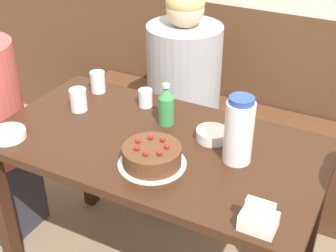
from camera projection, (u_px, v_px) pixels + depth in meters
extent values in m
cube|color=brown|center=(242.00, 92.00, 2.77)|extent=(4.80, 0.04, 1.02)
cube|color=#56331E|center=(226.00, 149.00, 2.74)|extent=(1.85, 0.38, 0.48)
cube|color=#381E11|center=(157.00, 145.00, 1.85)|extent=(1.31, 0.70, 0.03)
cube|color=#381E11|center=(5.00, 216.00, 2.06)|extent=(0.06, 0.06, 0.73)
cube|color=#381E11|center=(86.00, 149.00, 2.51)|extent=(0.06, 0.06, 0.73)
cube|color=#381E11|center=(312.00, 220.00, 2.04)|extent=(0.06, 0.06, 0.73)
cylinder|color=white|center=(152.00, 164.00, 1.70)|extent=(0.25, 0.25, 0.01)
cylinder|color=#56331E|center=(152.00, 155.00, 1.68)|extent=(0.22, 0.22, 0.07)
sphere|color=red|center=(167.00, 146.00, 1.66)|extent=(0.02, 0.02, 0.02)
sphere|color=red|center=(163.00, 139.00, 1.70)|extent=(0.02, 0.02, 0.02)
sphere|color=red|center=(151.00, 137.00, 1.71)|extent=(0.02, 0.02, 0.02)
sphere|color=red|center=(139.00, 141.00, 1.69)|extent=(0.02, 0.02, 0.02)
sphere|color=red|center=(137.00, 148.00, 1.65)|extent=(0.02, 0.02, 0.02)
sphere|color=red|center=(146.00, 153.00, 1.62)|extent=(0.02, 0.02, 0.02)
sphere|color=red|center=(160.00, 153.00, 1.62)|extent=(0.02, 0.02, 0.02)
cylinder|color=white|center=(239.00, 132.00, 1.67)|extent=(0.11, 0.11, 0.24)
cylinder|color=#28479E|center=(242.00, 100.00, 1.60)|extent=(0.09, 0.09, 0.02)
cylinder|color=#388E4C|center=(166.00, 111.00, 1.93)|extent=(0.07, 0.07, 0.12)
cone|color=#388E4C|center=(166.00, 93.00, 1.88)|extent=(0.07, 0.07, 0.05)
cylinder|color=silver|center=(166.00, 86.00, 1.87)|extent=(0.03, 0.03, 0.01)
cube|color=white|center=(258.00, 221.00, 1.41)|extent=(0.11, 0.08, 0.05)
cube|color=white|center=(260.00, 208.00, 1.38)|extent=(0.09, 0.03, 0.05)
cylinder|color=white|center=(8.00, 134.00, 1.85)|extent=(0.14, 0.14, 0.03)
cylinder|color=white|center=(212.00, 135.00, 1.84)|extent=(0.13, 0.13, 0.04)
cylinder|color=silver|center=(145.00, 98.00, 2.07)|extent=(0.06, 0.06, 0.08)
cylinder|color=silver|center=(98.00, 82.00, 2.18)|extent=(0.07, 0.07, 0.10)
cylinder|color=silver|center=(78.00, 100.00, 2.03)|extent=(0.07, 0.07, 0.10)
cube|color=#33333D|center=(182.00, 162.00, 2.65)|extent=(0.30, 0.34, 0.45)
cylinder|color=#99999E|center=(184.00, 80.00, 2.39)|extent=(0.38, 0.38, 0.57)
sphere|color=beige|center=(185.00, 9.00, 2.20)|extent=(0.18, 0.18, 0.18)
ellipsoid|color=tan|center=(185.00, 2.00, 2.18)|extent=(0.19, 0.19, 0.14)
cube|color=#33333D|center=(0.00, 190.00, 2.44)|extent=(0.34, 0.30, 0.45)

